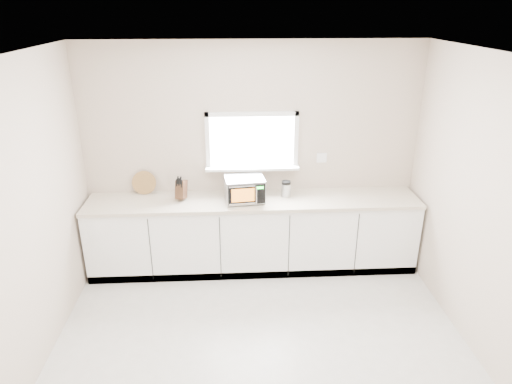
{
  "coord_description": "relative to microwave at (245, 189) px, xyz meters",
  "views": [
    {
      "loc": [
        -0.25,
        -3.24,
        3.07
      ],
      "look_at": [
        0.02,
        1.55,
        1.07
      ],
      "focal_mm": 32.0,
      "sensor_mm": 36.0,
      "label": 1
    }
  ],
  "objects": [
    {
      "name": "ground",
      "position": [
        0.1,
        -1.65,
        -1.07
      ],
      "size": [
        4.0,
        4.0,
        0.0
      ],
      "primitive_type": "plane",
      "color": "beige",
      "rests_on": "ground"
    },
    {
      "name": "knife_block",
      "position": [
        -0.74,
        0.09,
        -0.02
      ],
      "size": [
        0.15,
        0.23,
        0.3
      ],
      "rotation": [
        0.0,
        0.0,
        -0.25
      ],
      "color": "#452818",
      "rests_on": "countertop"
    },
    {
      "name": "coffee_grinder",
      "position": [
        0.5,
        0.11,
        -0.05
      ],
      "size": [
        0.13,
        0.13,
        0.19
      ],
      "rotation": [
        0.0,
        0.0,
        -0.2
      ],
      "color": "silver",
      "rests_on": "countertop"
    },
    {
      "name": "back_wall",
      "position": [
        0.1,
        0.34,
        0.29
      ],
      "size": [
        4.0,
        0.17,
        2.7
      ],
      "color": "#C4B29C",
      "rests_on": "ground"
    },
    {
      "name": "countertop",
      "position": [
        0.1,
        0.04,
        -0.17
      ],
      "size": [
        3.92,
        0.64,
        0.04
      ],
      "primitive_type": "cube",
      "color": "beige",
      "rests_on": "cabinets"
    },
    {
      "name": "cutting_board",
      "position": [
        -1.2,
        0.29,
        -0.01
      ],
      "size": [
        0.29,
        0.07,
        0.28
      ],
      "primitive_type": "cylinder",
      "rotation": [
        1.4,
        0.0,
        0.0
      ],
      "color": "#A98541",
      "rests_on": "countertop"
    },
    {
      "name": "cabinets",
      "position": [
        0.1,
        0.05,
        -0.63
      ],
      "size": [
        3.92,
        0.6,
        0.88
      ],
      "primitive_type": "cube",
      "color": "white",
      "rests_on": "ground"
    },
    {
      "name": "microwave",
      "position": [
        0.0,
        0.0,
        0.0
      ],
      "size": [
        0.48,
        0.39,
        0.29
      ],
      "rotation": [
        0.0,
        0.0,
        0.11
      ],
      "color": "black",
      "rests_on": "countertop"
    }
  ]
}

